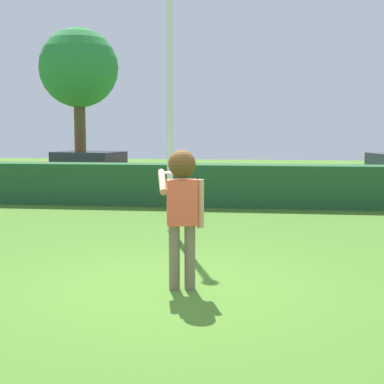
{
  "coord_description": "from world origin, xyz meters",
  "views": [
    {
      "loc": [
        1.2,
        -7.15,
        2.07
      ],
      "look_at": [
        0.17,
        0.91,
        1.15
      ],
      "focal_mm": 53.15,
      "sensor_mm": 36.0,
      "label": 1
    }
  ],
  "objects": [
    {
      "name": "frisbee",
      "position": [
        -0.06,
        0.49,
        1.46
      ],
      "size": [
        0.26,
        0.26,
        0.02
      ],
      "color": "white"
    },
    {
      "name": "parked_car_red",
      "position": [
        -4.84,
        11.92,
        0.69
      ],
      "size": [
        4.49,
        2.67,
        1.25
      ],
      "color": "#B21E1E",
      "rests_on": "ground"
    },
    {
      "name": "lamppost",
      "position": [
        -0.66,
        3.96,
        3.0
      ],
      "size": [
        0.24,
        0.24,
        5.38
      ],
      "color": "silver",
      "rests_on": "ground"
    },
    {
      "name": "hedge_row",
      "position": [
        0.0,
        7.84,
        0.55
      ],
      "size": [
        24.8,
        0.9,
        1.11
      ],
      "primitive_type": "cube",
      "color": "#24552D",
      "rests_on": "ground"
    },
    {
      "name": "ground_plane",
      "position": [
        0.0,
        0.0,
        0.0
      ],
      "size": [
        60.0,
        60.0,
        0.0
      ],
      "primitive_type": "plane",
      "color": "#457325"
    },
    {
      "name": "person",
      "position": [
        0.17,
        -0.08,
        1.16
      ],
      "size": [
        0.68,
        0.7,
        1.79
      ],
      "color": "#766552",
      "rests_on": "ground"
    },
    {
      "name": "maple_tree",
      "position": [
        -5.63,
        13.42,
        4.2
      ],
      "size": [
        2.9,
        2.9,
        5.72
      ],
      "color": "brown",
      "rests_on": "ground"
    }
  ]
}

